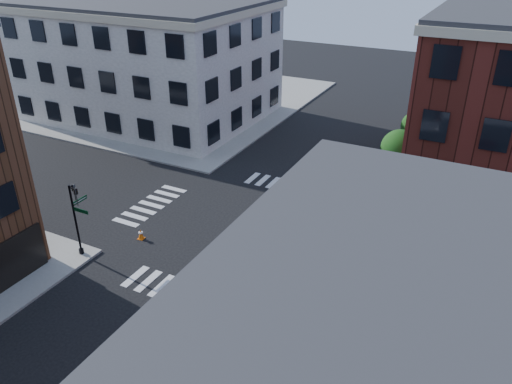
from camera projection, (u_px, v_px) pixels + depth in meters
name	position (u px, v px, depth m)	size (l,w,h in m)	color
ground	(239.00, 229.00, 31.90)	(120.00, 120.00, 0.00)	black
sidewalk_nw	(167.00, 98.00, 56.95)	(30.00, 30.00, 0.15)	gray
building_nw	(149.00, 61.00, 49.69)	(22.00, 16.00, 11.00)	beige
tree_near	(400.00, 150.00, 35.26)	(2.69, 2.69, 4.49)	black
tree_far	(417.00, 128.00, 40.13)	(2.43, 2.43, 4.07)	black
signal_pole	(77.00, 212.00, 28.03)	(1.29, 1.24, 4.60)	black
box_truck	(423.00, 268.00, 24.76)	(8.87, 3.41, 3.93)	silver
traffic_cone	(141.00, 234.00, 30.71)	(0.41, 0.41, 0.69)	orange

